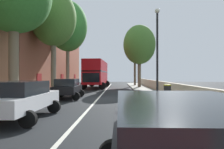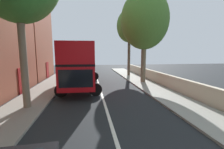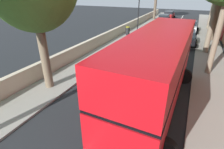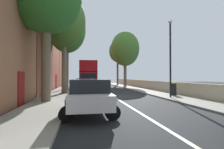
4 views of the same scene
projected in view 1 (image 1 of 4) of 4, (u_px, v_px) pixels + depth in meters
The scene contains 14 objects.
ground_plane at pixel (98, 99), 15.37m from camera, with size 84.00×84.00×0.00m, color black.
road_centre_line at pixel (98, 99), 15.37m from camera, with size 0.16×54.00×0.01m, color silver.
sidewalk_left at pixel (38, 98), 15.54m from camera, with size 2.60×60.00×0.12m, color gray.
sidewalk_right at pixel (159, 99), 15.19m from camera, with size 2.60×60.00×0.12m, color gray.
boundary_wall_right at pixel (179, 92), 15.14m from camera, with size 0.36×54.00×1.25m, color beige.
double_decker_bus at pixel (96, 73), 29.16m from camera, with size 3.73×10.09×4.06m.
parked_car_black_left_1 at pixel (68, 87), 15.75m from camera, with size 2.53×4.25×1.64m.
parked_car_white_left_3 at pixel (22, 98), 8.29m from camera, with size 2.46×4.51×1.66m.
street_tree_left_0 at pixel (68, 26), 23.63m from camera, with size 4.84×4.84×11.02m.
street_tree_right_1 at pixel (135, 48), 35.25m from camera, with size 3.51×3.51×9.19m.
street_tree_right_5 at pixel (139, 45), 29.99m from camera, with size 5.03×5.03×9.72m.
street_tree_left_6 at pixel (54, 18), 18.20m from camera, with size 4.31×4.31×10.05m.
lamppost_right at pixel (157, 47), 12.84m from camera, with size 0.32×0.32×6.31m.
litter_bin_right at pixel (167, 92), 14.11m from camera, with size 0.55×0.55×1.13m.
Camera 1 is at (1.71, -15.32, 1.91)m, focal length 30.65 mm.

